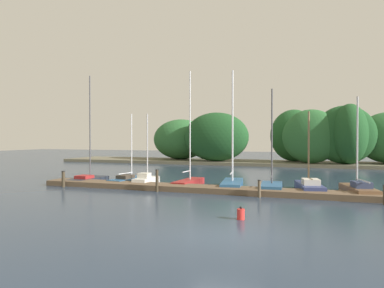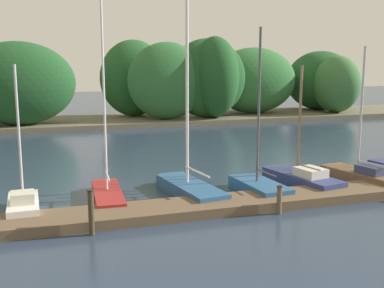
{
  "view_description": "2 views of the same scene",
  "coord_description": "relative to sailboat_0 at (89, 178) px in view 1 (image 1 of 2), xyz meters",
  "views": [
    {
      "loc": [
        3.03,
        -11.91,
        3.38
      ],
      "look_at": [
        -4.93,
        10.94,
        3.01
      ],
      "focal_mm": 33.01,
      "sensor_mm": 36.0,
      "label": 1
    },
    {
      "loc": [
        -7.71,
        -5.46,
        5.24
      ],
      "look_at": [
        -2.13,
        11.6,
        2.07
      ],
      "focal_mm": 43.59,
      "sensor_mm": 36.0,
      "label": 2
    }
  ],
  "objects": [
    {
      "name": "sailboat_7",
      "position": [
        18.97,
        -0.09,
        0.05
      ],
      "size": [
        2.0,
        4.09,
        5.9
      ],
      "rotation": [
        0.0,
        0.0,
        1.79
      ],
      "color": "brown",
      "rests_on": "ground"
    },
    {
      "name": "sailboat_2",
      "position": [
        5.04,
        -0.13,
        0.05
      ],
      "size": [
        1.06,
        2.83,
        5.17
      ],
      "rotation": [
        0.0,
        0.0,
        1.59
      ],
      "color": "white",
      "rests_on": "ground"
    },
    {
      "name": "mooring_piling_1",
      "position": [
        7.08,
        -2.78,
        0.39
      ],
      "size": [
        0.21,
        0.21,
        1.43
      ],
      "color": "#3D3323",
      "rests_on": "ground"
    },
    {
      "name": "sailboat_4",
      "position": [
        11.23,
        0.46,
        0.07
      ],
      "size": [
        1.87,
        4.5,
        8.04
      ],
      "rotation": [
        0.0,
        0.0,
        1.72
      ],
      "color": "#285684",
      "rests_on": "ground"
    },
    {
      "name": "sailboat_6",
      "position": [
        16.2,
        0.28,
        0.04
      ],
      "size": [
        1.99,
        4.28,
        5.11
      ],
      "rotation": [
        0.0,
        0.0,
        1.76
      ],
      "color": "navy",
      "rests_on": "ground"
    },
    {
      "name": "mooring_piling_0",
      "position": [
        -0.03,
        -2.9,
        0.24
      ],
      "size": [
        0.26,
        0.26,
        1.12
      ],
      "color": "#3D3323",
      "rests_on": "ground"
    },
    {
      "name": "sailboat_3",
      "position": [
        8.04,
        0.68,
        0.01
      ],
      "size": [
        1.24,
        4.04,
        8.22
      ],
      "rotation": [
        0.0,
        0.0,
        1.51
      ],
      "color": "maroon",
      "rests_on": "ground"
    },
    {
      "name": "sailboat_5",
      "position": [
        13.94,
        -0.23,
        0.02
      ],
      "size": [
        1.49,
        3.34,
        6.57
      ],
      "rotation": [
        0.0,
        0.0,
        1.64
      ],
      "color": "#285684",
      "rests_on": "ground"
    },
    {
      "name": "sailboat_0",
      "position": [
        0.0,
        0.0,
        0.0
      ],
      "size": [
        1.43,
        3.97,
        8.26
      ],
      "rotation": [
        0.0,
        0.0,
        1.56
      ],
      "color": "#232833",
      "rests_on": "ground"
    },
    {
      "name": "channel_buoy_0",
      "position": [
        13.62,
        -8.59,
        -0.1
      ],
      "size": [
        0.32,
        0.32,
        0.55
      ],
      "color": "red",
      "rests_on": "ground"
    },
    {
      "name": "mooring_piling_2",
      "position": [
        13.52,
        -2.75,
        0.18
      ],
      "size": [
        0.21,
        0.21,
        1.01
      ],
      "color": "brown",
      "rests_on": "ground"
    },
    {
      "name": "dock_pier",
      "position": [
        13.48,
        -1.68,
        -0.16
      ],
      "size": [
        30.54,
        1.8,
        0.35
      ],
      "color": "brown",
      "rests_on": "ground"
    },
    {
      "name": "ground",
      "position": [
        13.48,
        -11.2,
        -0.33
      ],
      "size": [
        160.0,
        160.0,
        0.0
      ],
      "primitive_type": "plane",
      "color": "#28384C"
    },
    {
      "name": "sailboat_1",
      "position": [
        3.22,
        0.71,
        -0.06
      ],
      "size": [
        1.62,
        4.38,
        5.27
      ],
      "rotation": [
        0.0,
        0.0,
        1.46
      ],
      "color": "#285684",
      "rests_on": "ground"
    },
    {
      "name": "far_shore",
      "position": [
        16.58,
        23.29,
        2.87
      ],
      "size": [
        63.76,
        8.96,
        7.44
      ],
      "color": "#66604C",
      "rests_on": "ground"
    }
  ]
}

